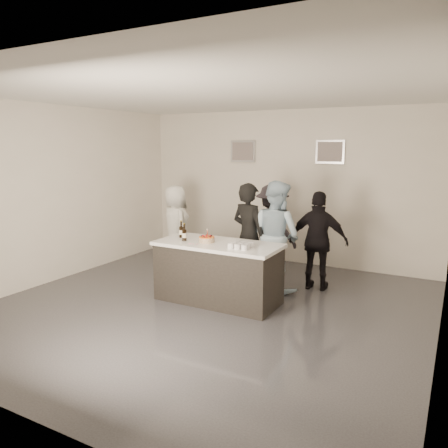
% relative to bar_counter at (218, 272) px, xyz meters
% --- Properties ---
extents(floor, '(6.00, 6.00, 0.00)m').
position_rel_bar_counter_xyz_m(floor, '(-0.01, -0.30, -0.45)').
color(floor, '#3D3D42').
rests_on(floor, ground).
extents(ceiling, '(6.00, 6.00, 0.00)m').
position_rel_bar_counter_xyz_m(ceiling, '(-0.01, -0.30, 2.55)').
color(ceiling, white).
extents(wall_back, '(6.00, 0.04, 3.00)m').
position_rel_bar_counter_xyz_m(wall_back, '(-0.01, 2.70, 1.05)').
color(wall_back, silver).
rests_on(wall_back, ground).
extents(wall_front, '(6.00, 0.04, 3.00)m').
position_rel_bar_counter_xyz_m(wall_front, '(-0.01, -3.30, 1.05)').
color(wall_front, silver).
rests_on(wall_front, ground).
extents(wall_left, '(0.04, 6.00, 3.00)m').
position_rel_bar_counter_xyz_m(wall_left, '(-3.01, -0.30, 1.05)').
color(wall_left, silver).
rests_on(wall_left, ground).
extents(wall_right, '(0.04, 6.00, 3.00)m').
position_rel_bar_counter_xyz_m(wall_right, '(2.99, -0.30, 1.05)').
color(wall_right, silver).
rests_on(wall_right, ground).
extents(picture_left, '(0.54, 0.04, 0.44)m').
position_rel_bar_counter_xyz_m(picture_left, '(-0.91, 2.67, 1.75)').
color(picture_left, '#B2B2B7').
rests_on(picture_left, wall_back).
extents(picture_right, '(0.54, 0.04, 0.44)m').
position_rel_bar_counter_xyz_m(picture_right, '(0.89, 2.67, 1.75)').
color(picture_right, '#B2B2B7').
rests_on(picture_right, wall_back).
extents(bar_counter, '(1.86, 0.86, 0.90)m').
position_rel_bar_counter_xyz_m(bar_counter, '(0.00, 0.00, 0.00)').
color(bar_counter, white).
rests_on(bar_counter, ground).
extents(cake, '(0.23, 0.23, 0.07)m').
position_rel_bar_counter_xyz_m(cake, '(-0.17, -0.04, 0.49)').
color(cake, orange).
rests_on(cake, bar_counter).
extents(beer_bottle_a, '(0.07, 0.07, 0.26)m').
position_rel_bar_counter_xyz_m(beer_bottle_a, '(-0.69, 0.05, 0.58)').
color(beer_bottle_a, black).
rests_on(beer_bottle_a, bar_counter).
extents(beer_bottle_b, '(0.07, 0.07, 0.26)m').
position_rel_bar_counter_xyz_m(beer_bottle_b, '(-0.51, -0.13, 0.58)').
color(beer_bottle_b, black).
rests_on(beer_bottle_b, bar_counter).
extents(tumbler_cluster, '(0.30, 0.30, 0.08)m').
position_rel_bar_counter_xyz_m(tumbler_cluster, '(0.44, -0.14, 0.49)').
color(tumbler_cluster, orange).
rests_on(tumbler_cluster, bar_counter).
extents(candles, '(0.24, 0.08, 0.01)m').
position_rel_bar_counter_xyz_m(candles, '(-0.22, -0.27, 0.45)').
color(candles, pink).
rests_on(candles, bar_counter).
extents(person_main_black, '(0.72, 0.57, 1.73)m').
position_rel_bar_counter_xyz_m(person_main_black, '(0.10, 0.84, 0.41)').
color(person_main_black, black).
rests_on(person_main_black, ground).
extents(person_main_blue, '(1.06, 0.96, 1.77)m').
position_rel_bar_counter_xyz_m(person_main_blue, '(0.54, 0.96, 0.44)').
color(person_main_blue, '#A8C6DC').
rests_on(person_main_blue, ground).
extents(person_guest_left, '(0.92, 0.84, 1.57)m').
position_rel_bar_counter_xyz_m(person_guest_left, '(-1.71, 1.37, 0.34)').
color(person_guest_left, silver).
rests_on(person_guest_left, ground).
extents(person_guest_right, '(0.97, 0.47, 1.60)m').
position_rel_bar_counter_xyz_m(person_guest_right, '(1.14, 1.27, 0.35)').
color(person_guest_right, black).
rests_on(person_guest_right, ground).
extents(person_guest_back, '(1.18, 0.90, 1.62)m').
position_rel_bar_counter_xyz_m(person_guest_back, '(0.08, 1.88, 0.36)').
color(person_guest_back, '#2A252C').
rests_on(person_guest_back, ground).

